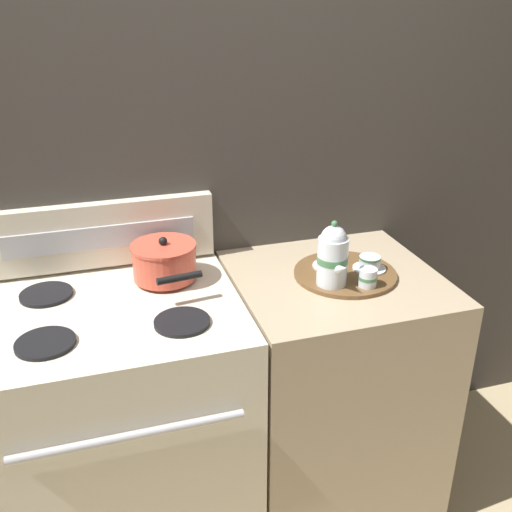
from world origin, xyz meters
The scene contains 11 objects.
ground_plane centered at (0.00, 0.00, 0.00)m, with size 6.00×6.00×0.00m, color tan.
wall_back centered at (0.00, 0.35, 1.10)m, with size 6.00×0.05×2.20m.
stove centered at (-0.34, 0.00, 0.46)m, with size 0.78×0.68×0.92m.
control_panel centered at (-0.34, 0.30, 1.04)m, with size 0.77×0.05×0.22m.
side_counter centered at (0.40, 0.00, 0.46)m, with size 0.68×0.65×0.91m.
saucepan centered at (-0.16, 0.14, 0.98)m, with size 0.21×0.30×0.14m.
serving_tray centered at (0.42, 0.00, 0.92)m, with size 0.34×0.34×0.01m.
teapot centered at (0.34, -0.07, 1.03)m, with size 0.10×0.16×0.22m.
teacup_left centered at (0.39, 0.05, 0.95)m, with size 0.11×0.11×0.05m.
teacup_right centered at (0.51, -0.01, 0.95)m, with size 0.11×0.11×0.05m.
creamer_jug centered at (0.45, -0.11, 0.96)m, with size 0.06×0.06×0.06m.
Camera 1 is at (-0.39, -1.63, 1.81)m, focal length 42.00 mm.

